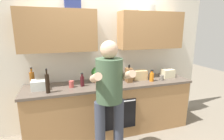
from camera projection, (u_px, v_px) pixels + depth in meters
name	position (u px, v px, depth m)	size (l,w,h in m)	color
ground_plane	(111.00, 130.00, 3.18)	(12.00, 12.00, 0.00)	#756B5B
back_wall_unit	(107.00, 46.00, 3.09)	(4.00, 0.38, 2.50)	silver
counter	(111.00, 107.00, 3.08)	(2.84, 0.67, 0.90)	#A37547
person_standing	(109.00, 94.00, 2.22)	(0.49, 0.45, 1.67)	#383D4C
bottle_syrup	(32.00, 79.00, 2.78)	(0.07, 0.07, 0.31)	#8C4C14
bottle_vinegar	(121.00, 76.00, 3.07)	(0.06, 0.06, 0.23)	brown
bottle_wine	(82.00, 81.00, 2.78)	(0.06, 0.06, 0.22)	#471419
bottle_juice	(152.00, 76.00, 3.06)	(0.08, 0.08, 0.20)	orange
bottle_soy	(47.00, 83.00, 2.47)	(0.06, 0.06, 0.36)	black
cup_ceramic	(71.00, 84.00, 2.73)	(0.08, 0.08, 0.11)	#BF4C47
cup_coffee	(125.00, 76.00, 3.25)	(0.09, 0.09, 0.09)	white
cup_stoneware	(162.00, 78.00, 3.12)	(0.07, 0.07, 0.09)	slate
knife_block	(129.00, 75.00, 3.01)	(0.10, 0.14, 0.30)	brown
potted_herb	(97.00, 74.00, 2.98)	(0.20, 0.20, 0.27)	#9E6647
grocery_bag_bread	(140.00, 75.00, 3.16)	(0.25, 0.16, 0.17)	tan
grocery_bag_rice	(168.00, 73.00, 3.30)	(0.23, 0.16, 0.15)	beige
grocery_bag_produce	(39.00, 85.00, 2.64)	(0.22, 0.21, 0.14)	silver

